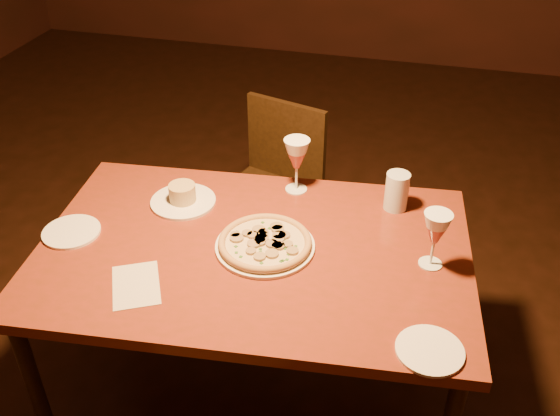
# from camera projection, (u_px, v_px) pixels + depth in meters

# --- Properties ---
(floor) EXTENTS (7.00, 7.00, 0.00)m
(floor) POSITION_uv_depth(u_px,v_px,m) (242.00, 369.00, 2.50)
(floor) COLOR black
(floor) RESTS_ON ground
(dining_table) EXTENTS (1.44, 1.01, 0.73)m
(dining_table) POSITION_uv_depth(u_px,v_px,m) (254.00, 263.00, 2.00)
(dining_table) COLOR maroon
(dining_table) RESTS_ON floor
(chair_far) EXTENTS (0.48, 0.48, 0.81)m
(chair_far) POSITION_uv_depth(u_px,v_px,m) (273.00, 184.00, 2.79)
(chair_far) COLOR black
(chair_far) RESTS_ON floor
(pizza_plate) EXTENTS (0.31, 0.31, 0.03)m
(pizza_plate) POSITION_uv_depth(u_px,v_px,m) (265.00, 243.00, 1.96)
(pizza_plate) COLOR white
(pizza_plate) RESTS_ON dining_table
(ramekin_saucer) EXTENTS (0.23, 0.23, 0.07)m
(ramekin_saucer) POSITION_uv_depth(u_px,v_px,m) (183.00, 197.00, 2.16)
(ramekin_saucer) COLOR white
(ramekin_saucer) RESTS_ON dining_table
(wine_glass_far) EXTENTS (0.09, 0.09, 0.20)m
(wine_glass_far) POSITION_uv_depth(u_px,v_px,m) (297.00, 165.00, 2.19)
(wine_glass_far) COLOR #B94F4D
(wine_glass_far) RESTS_ON dining_table
(wine_glass_right) EXTENTS (0.08, 0.08, 0.19)m
(wine_glass_right) POSITION_uv_depth(u_px,v_px,m) (434.00, 240.00, 1.85)
(wine_glass_right) COLOR #B94F4D
(wine_glass_right) RESTS_ON dining_table
(water_tumbler) EXTENTS (0.08, 0.08, 0.13)m
(water_tumbler) POSITION_uv_depth(u_px,v_px,m) (397.00, 191.00, 2.11)
(water_tumbler) COLOR silver
(water_tumbler) RESTS_ON dining_table
(side_plate_left) EXTENTS (0.19, 0.19, 0.01)m
(side_plate_left) POSITION_uv_depth(u_px,v_px,m) (71.00, 232.00, 2.03)
(side_plate_left) COLOR white
(side_plate_left) RESTS_ON dining_table
(side_plate_near) EXTENTS (0.18, 0.18, 0.01)m
(side_plate_near) POSITION_uv_depth(u_px,v_px,m) (430.00, 350.00, 1.61)
(side_plate_near) COLOR white
(side_plate_near) RESTS_ON dining_table
(menu_card) EXTENTS (0.21, 0.24, 0.00)m
(menu_card) POSITION_uv_depth(u_px,v_px,m) (136.00, 285.00, 1.82)
(menu_card) COLOR beige
(menu_card) RESTS_ON dining_table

